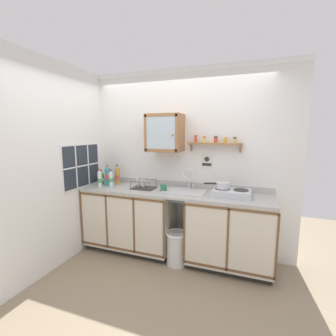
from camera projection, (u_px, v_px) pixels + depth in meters
floor at (162, 271)px, 3.00m from camera, size 5.68×5.68×0.00m
back_wall at (180, 161)px, 3.49m from camera, size 3.28×0.07×2.66m
side_wall_left at (57, 166)px, 3.04m from camera, size 0.05×3.51×2.66m
lower_cabinet_run at (131, 219)px, 3.55m from camera, size 1.33×0.61×0.93m
lower_cabinet_run_right at (230, 233)px, 3.05m from camera, size 1.09×0.61×0.93m
countertop at (173, 192)px, 3.25m from camera, size 2.64×0.63×0.03m
backsplash at (179, 184)px, 3.51m from camera, size 2.64×0.02×0.08m
sink at (185, 193)px, 3.23m from camera, size 0.57×0.42×0.43m
hot_plate_stove at (231, 193)px, 2.97m from camera, size 0.47×0.31×0.09m
saucepan at (222, 185)px, 3.02m from camera, size 0.32×0.18×0.08m
bottle_soda_green_0 at (101, 178)px, 3.64m from camera, size 0.09×0.09×0.23m
bottle_water_clear_1 at (111, 179)px, 3.48m from camera, size 0.07×0.07×0.26m
bottle_detergent_teal_2 at (108, 176)px, 3.58m from camera, size 0.08×0.08×0.31m
bottle_juice_amber_3 at (117, 176)px, 3.65m from camera, size 0.07×0.07×0.31m
bottle_water_blue_4 at (109, 177)px, 3.69m from camera, size 0.08×0.08×0.25m
bottle_opaque_white_5 at (100, 179)px, 3.51m from camera, size 0.06×0.06×0.27m
dish_rack at (143, 186)px, 3.40m from camera, size 0.32×0.25×0.16m
mug at (164, 188)px, 3.24m from camera, size 0.11×0.11×0.10m
wall_cabinet at (165, 133)px, 3.31m from camera, size 0.50×0.35×0.52m
spice_shelf at (215, 143)px, 3.18m from camera, size 0.73×0.14×0.23m
warning_sign at (207, 161)px, 3.32m from camera, size 0.15×0.01×0.22m
window at (82, 166)px, 3.44m from camera, size 0.03×0.78×0.64m
trash_bin at (177, 247)px, 3.15m from camera, size 0.30×0.30×0.45m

